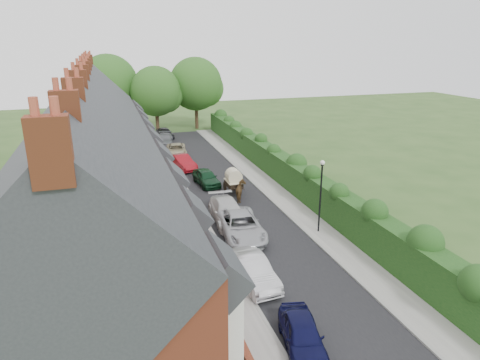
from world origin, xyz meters
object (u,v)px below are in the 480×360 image
at_px(car_white, 228,212).
at_px(car_black, 165,133).
at_px(lamppost, 321,187).
at_px(car_beige, 176,150).
at_px(car_silver_a, 252,270).
at_px(car_grey, 165,140).
at_px(car_navy, 302,335).
at_px(car_green, 206,178).
at_px(horse, 241,191).
at_px(horse_cart, 234,179).
at_px(car_silver_b, 241,226).
at_px(car_red, 182,162).

height_order(car_white, car_black, car_white).
bearing_deg(lamppost, car_beige, 104.19).
height_order(car_silver_a, car_grey, car_silver_a).
distance_m(lamppost, car_grey, 29.81).
xyz_separation_m(lamppost, car_navy, (-6.07, -10.20, -2.61)).
xyz_separation_m(car_green, horse, (1.78, -4.80, 0.11)).
relative_size(car_silver_a, car_white, 0.85).
xyz_separation_m(lamppost, horse_cart, (-3.22, 9.49, -2.08)).
bearing_deg(car_beige, car_navy, -83.05).
xyz_separation_m(car_silver_b, horse, (2.03, 6.40, 0.02)).
bearing_deg(car_silver_b, horse, 77.10).
relative_size(car_grey, horse_cart, 1.57).
relative_size(lamppost, car_black, 1.26).
xyz_separation_m(car_silver_b, car_grey, (-1.15, 28.00, -0.12)).
height_order(car_silver_a, car_white, car_white).
bearing_deg(horse, lamppost, 129.70).
xyz_separation_m(lamppost, car_red, (-6.25, 17.80, -2.56)).
bearing_deg(horse, car_silver_b, 88.58).
xyz_separation_m(car_navy, car_black, (0.21, 43.08, 0.01)).
bearing_deg(horse_cart, car_white, -110.71).
bearing_deg(car_red, car_green, -92.33).
relative_size(car_silver_a, car_grey, 0.98).
distance_m(car_silver_b, car_green, 11.20).
distance_m(lamppost, car_white, 7.02).
height_order(car_silver_b, car_white, car_silver_b).
bearing_deg(car_grey, car_black, 92.27).
distance_m(car_silver_b, car_grey, 28.02).
bearing_deg(car_grey, car_white, -77.61).
relative_size(car_navy, car_white, 0.76).
height_order(car_green, car_red, car_red).
relative_size(car_red, horse, 2.31).
relative_size(lamppost, car_silver_b, 0.90).
bearing_deg(car_silver_a, car_white, 77.96).
xyz_separation_m(car_silver_a, car_red, (0.15, 22.40, -0.01)).
bearing_deg(car_white, car_green, 89.63).
height_order(lamppost, horse, lamppost).
bearing_deg(car_green, horse_cart, -62.65).
relative_size(car_silver_a, car_silver_b, 0.80).
height_order(car_navy, horse, horse).
distance_m(car_black, horse, 25.62).
bearing_deg(car_silver_b, car_green, 93.40).
xyz_separation_m(car_red, car_beige, (0.36, 5.49, -0.08)).
xyz_separation_m(lamppost, horse, (-3.22, 7.40, -2.48)).
bearing_deg(car_grey, car_silver_a, -79.81).
xyz_separation_m(car_white, horse, (2.20, 3.74, 0.04)).
xyz_separation_m(car_silver_a, car_green, (1.40, 16.80, -0.04)).
distance_m(car_grey, horse_cart, 19.78).
distance_m(car_red, car_black, 15.09).
distance_m(car_green, car_grey, 16.86).
bearing_deg(car_silver_a, car_red, 84.28).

